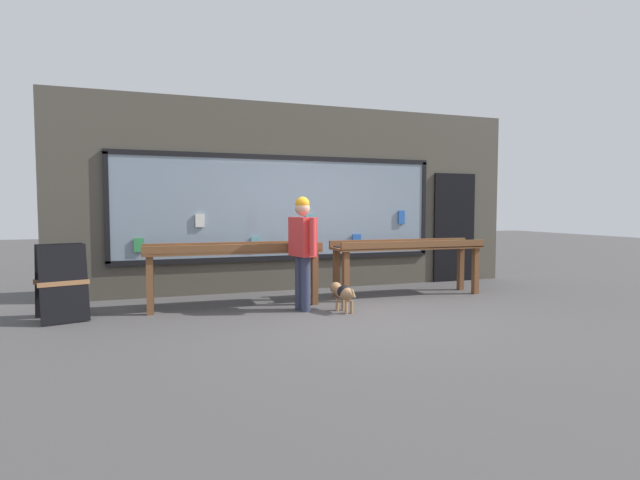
% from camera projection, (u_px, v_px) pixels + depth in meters
% --- Properties ---
extents(ground_plane, '(40.00, 40.00, 0.00)m').
position_uv_depth(ground_plane, '(356.00, 316.00, 6.63)').
color(ground_plane, '#474444').
extents(shopfront_facade, '(8.22, 0.29, 3.22)m').
position_uv_depth(shopfront_facade, '(303.00, 199.00, 8.79)').
color(shopfront_facade, '#4C473D').
rests_on(shopfront_facade, ground_plane).
extents(display_table_left, '(2.53, 0.65, 0.92)m').
position_uv_depth(display_table_left, '(234.00, 256.00, 7.19)').
color(display_table_left, brown).
rests_on(display_table_left, ground_plane).
extents(display_table_right, '(2.53, 0.66, 0.91)m').
position_uv_depth(display_table_right, '(408.00, 251.00, 8.14)').
color(display_table_right, brown).
rests_on(display_table_right, ground_plane).
extents(person_browsing, '(0.31, 0.63, 1.59)m').
position_uv_depth(person_browsing, '(303.00, 245.00, 6.92)').
color(person_browsing, '#2D334C').
rests_on(person_browsing, ground_plane).
extents(small_dog, '(0.24, 0.60, 0.38)m').
position_uv_depth(small_dog, '(343.00, 293.00, 6.87)').
color(small_dog, '#99724C').
rests_on(small_dog, ground_plane).
extents(sandwich_board_sign, '(0.70, 0.74, 0.97)m').
position_uv_depth(sandwich_board_sign, '(61.00, 282.00, 6.35)').
color(sandwich_board_sign, black).
rests_on(sandwich_board_sign, ground_plane).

